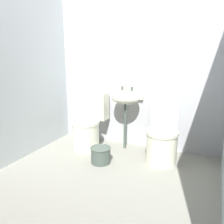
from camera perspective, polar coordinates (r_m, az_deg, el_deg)
ground_plane at (r=2.68m, az=-2.57°, el=-16.91°), size 2.80×2.63×0.08m
wall_back at (r=3.39m, az=6.29°, el=9.98°), size 2.80×0.10×2.21m
wall_left at (r=3.16m, az=-22.89°, el=8.70°), size 0.10×2.43×2.21m
toilet_left at (r=3.41m, az=-5.70°, el=-3.40°), size 0.41×0.60×0.78m
toilet_right at (r=3.04m, az=12.28°, el=-5.84°), size 0.47×0.64×0.78m
sink at (r=3.26m, az=3.46°, el=3.69°), size 0.42×0.35×0.99m
bucket at (r=2.97m, az=-2.80°, el=-10.44°), size 0.26×0.26×0.20m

